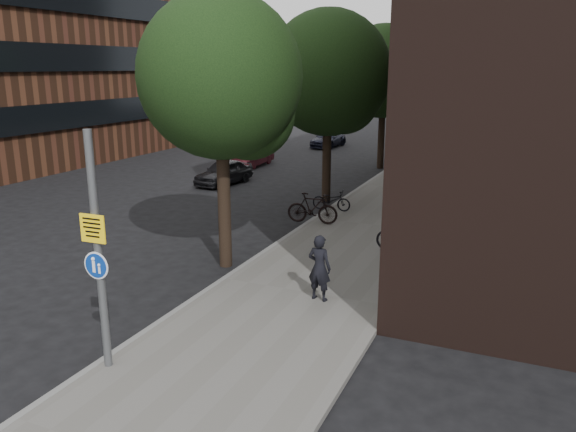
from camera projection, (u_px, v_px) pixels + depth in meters
The scene contains 15 objects.
ground at pixel (228, 354), 11.17m from camera, with size 120.00×120.00×0.00m, color black.
sidewalk at pixel (373, 226), 19.92m from camera, with size 4.50×60.00×0.12m, color #625F5B.
curb_edge at pixel (314, 219), 20.78m from camera, with size 0.15×60.00×0.13m, color slate.
street_tree_near at pixel (226, 84), 14.94m from camera, with size 4.40×4.40×7.50m.
street_tree_mid at pixel (331, 78), 22.47m from camera, with size 5.00×5.00×7.80m.
street_tree_far at pixel (386, 75), 30.44m from camera, with size 5.00×5.00×7.80m.
signpost at pixel (98, 253), 9.97m from camera, with size 0.51×0.15×4.41m.
pedestrian at pixel (319, 268), 13.30m from camera, with size 0.59×0.39×1.62m, color black.
parked_bike_facade_near at pixel (407, 237), 16.78m from camera, with size 0.66×1.90×1.00m, color black.
parked_bike_facade_far at pixel (423, 197), 21.98m from camera, with size 0.44×1.55×0.93m, color black.
parked_bike_curb_near at pixel (331, 200), 21.81m from camera, with size 0.54×1.55×0.81m, color black.
parked_bike_curb_far at pixel (312, 208), 19.95m from camera, with size 0.52×1.84×1.10m, color black.
parked_car_near at pixel (224, 172), 27.20m from camera, with size 1.39×3.45×1.18m, color black.
parked_car_mid at pixel (253, 156), 32.20m from camera, with size 1.18×3.37×1.11m, color #541820.
parked_car_far at pixel (329, 139), 39.95m from camera, with size 1.57×3.87×1.12m, color black.
Camera 1 is at (5.12, -8.77, 5.55)m, focal length 35.00 mm.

